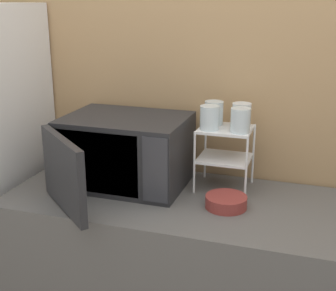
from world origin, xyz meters
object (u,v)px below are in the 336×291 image
Objects in this scene: glass_front_left at (210,118)px; glass_front_right at (240,120)px; bowl at (226,202)px; dish_rack at (225,145)px; glass_back_left at (214,113)px; microwave at (123,152)px; glass_back_right at (242,115)px.

glass_front_left is 0.13m from glass_front_right.
bowl is (-0.02, -0.16, -0.31)m from glass_front_right.
bowl is (0.05, -0.20, -0.18)m from dish_rack.
microwave is at bearing -158.71° from glass_back_left.
glass_back_right is 0.40m from bowl.
dish_rack is 0.15m from glass_back_right.
glass_back_right is 1.00× the size of glass_front_right.
dish_rack is 2.71× the size of glass_back_right.
microwave is 0.55m from glass_front_right.
glass_back_right is at bearing -0.06° from glass_back_left.
glass_front_right is (0.07, -0.05, 0.13)m from dish_rack.
dish_rack is at bearing 104.51° from bowl.
microwave is 0.46m from dish_rack.
microwave reaches higher than bowl.
glass_front_left is 0.15m from glass_back_right.
glass_back_left reaches higher than microwave.
microwave is 0.45m from glass_back_left.
glass_front_right is (0.13, -0.00, 0.00)m from glass_front_left.
glass_back_right is 1.00× the size of glass_back_left.
glass_front_left is 0.61× the size of bowl.
microwave is at bearing -174.13° from glass_front_right.
glass_front_right is at bearing -82.96° from glass_back_right.
glass_back_left reaches higher than bowl.
microwave is at bearing -163.63° from glass_back_right.
microwave is 4.13× the size of bowl.
bowl is at bearing -64.79° from glass_back_left.
glass_front_left is (-0.06, -0.05, 0.13)m from dish_rack.
glass_back_left is at bearing 91.51° from glass_front_left.
glass_back_right reaches higher than dish_rack.
glass_back_left is 0.42m from bowl.
glass_front_left is 0.09m from glass_back_left.
glass_back_right is 0.10m from glass_front_right.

